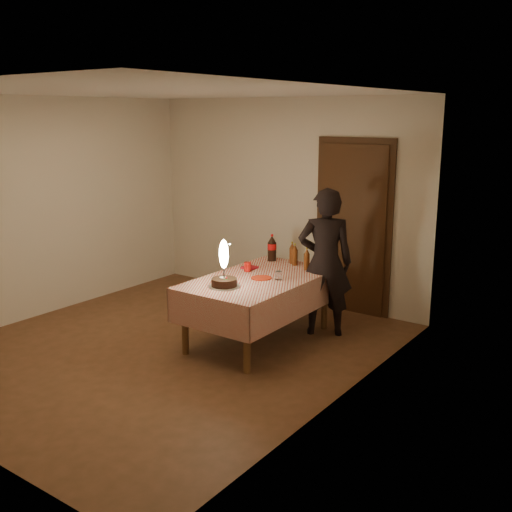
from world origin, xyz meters
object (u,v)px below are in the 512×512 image
at_px(amber_bottle_right, 307,259).
at_px(cola_bottle, 272,248).
at_px(birthday_cake, 224,274).
at_px(amber_bottle_mid, 295,255).
at_px(amber_bottle_left, 292,253).
at_px(photographer, 325,262).
at_px(red_cup, 248,267).
at_px(clear_cup, 279,275).
at_px(dining_table, 259,286).
at_px(red_plate, 261,278).

bearing_deg(amber_bottle_right, cola_bottle, 166.95).
distance_m(birthday_cake, amber_bottle_mid, 1.15).
distance_m(birthday_cake, cola_bottle, 1.19).
relative_size(amber_bottle_left, photographer, 0.16).
height_order(red_cup, clear_cup, red_cup).
bearing_deg(red_cup, dining_table, -29.22).
height_order(clear_cup, amber_bottle_left, amber_bottle_left).
distance_m(dining_table, amber_bottle_right, 0.65).
distance_m(amber_bottle_left, amber_bottle_mid, 0.09).
xyz_separation_m(clear_cup, amber_bottle_left, (-0.26, 0.67, 0.07)).
bearing_deg(birthday_cake, clear_cup, 60.24).
height_order(birthday_cake, amber_bottle_right, birthday_cake).
distance_m(cola_bottle, photographer, 0.77).
bearing_deg(dining_table, amber_bottle_mid, 87.53).
relative_size(birthday_cake, red_cup, 4.78).
xyz_separation_m(red_cup, amber_bottle_right, (0.50, 0.43, 0.07)).
xyz_separation_m(red_cup, photographer, (0.71, 0.46, 0.06)).
xyz_separation_m(dining_table, amber_bottle_right, (0.25, 0.57, 0.21)).
bearing_deg(dining_table, birthday_cake, -100.18).
height_order(dining_table, photographer, photographer).
xyz_separation_m(dining_table, photographer, (0.46, 0.60, 0.21)).
relative_size(clear_cup, photographer, 0.06).
distance_m(clear_cup, amber_bottle_left, 0.73).
height_order(red_plate, amber_bottle_left, amber_bottle_left).
xyz_separation_m(birthday_cake, photographer, (0.54, 1.08, -0.02)).
bearing_deg(amber_bottle_mid, red_plate, -88.91).
bearing_deg(amber_bottle_left, cola_bottle, -173.50).
relative_size(red_plate, cola_bottle, 0.69).
relative_size(red_cup, amber_bottle_right, 0.39).
bearing_deg(red_plate, red_cup, 152.78).
xyz_separation_m(dining_table, cola_bottle, (-0.31, 0.70, 0.25)).
bearing_deg(birthday_cake, amber_bottle_right, 72.39).
bearing_deg(amber_bottle_right, red_plate, -109.47).
bearing_deg(photographer, amber_bottle_left, 166.45).
bearing_deg(cola_bottle, amber_bottle_right, -13.05).
bearing_deg(amber_bottle_right, birthday_cake, -107.61).
height_order(dining_table, cola_bottle, cola_bottle).
relative_size(red_cup, clear_cup, 1.11).
bearing_deg(photographer, red_cup, -146.81).
height_order(birthday_cake, amber_bottle_mid, birthday_cake).
relative_size(dining_table, amber_bottle_right, 6.75).
height_order(birthday_cake, cola_bottle, birthday_cake).
relative_size(birthday_cake, clear_cup, 5.31).
relative_size(amber_bottle_left, amber_bottle_right, 1.00).
distance_m(clear_cup, amber_bottle_mid, 0.65).
bearing_deg(birthday_cake, amber_bottle_left, 88.03).
relative_size(dining_table, red_cup, 17.20).
height_order(red_plate, cola_bottle, cola_bottle).
bearing_deg(red_cup, birthday_cake, -75.02).
bearing_deg(cola_bottle, clear_cup, -50.96).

